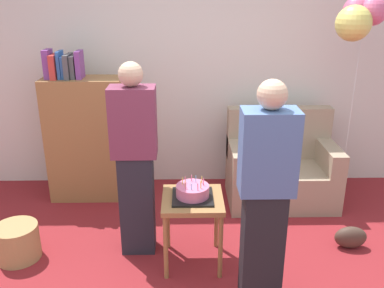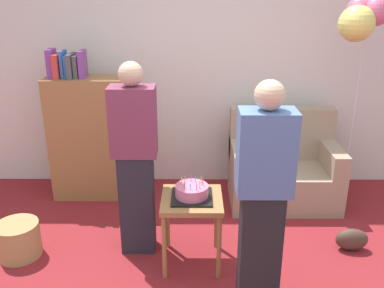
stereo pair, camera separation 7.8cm
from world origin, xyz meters
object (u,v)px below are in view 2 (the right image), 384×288
side_table (192,208)px  birthday_cake (192,192)px  bookshelf (89,136)px  couch (283,170)px  person_blowing_candles (135,160)px  wicker_basket (19,240)px  person_holding_cake (263,199)px  handbag (352,239)px  balloon_bunch (363,17)px

side_table → birthday_cake: 0.14m
bookshelf → couch: bearing=-3.2°
bookshelf → person_blowing_candles: 1.21m
wicker_basket → person_blowing_candles: bearing=6.4°
bookshelf → birthday_cake: bearing=-47.9°
side_table → wicker_basket: size_ratio=1.64×
couch → wicker_basket: size_ratio=3.06×
bookshelf → person_holding_cake: bearing=-46.9°
person_blowing_candles → wicker_basket: size_ratio=4.53×
birthday_cake → wicker_basket: (-1.46, 0.08, -0.49)m
couch → handbag: (0.43, -0.92, -0.24)m
side_table → wicker_basket: 1.51m
bookshelf → person_holding_cake: person_holding_cake is taller
wicker_basket → balloon_bunch: bearing=15.0°
birthday_cake → balloon_bunch: 2.13m
side_table → person_blowing_candles: (-0.46, 0.19, 0.33)m
birthday_cake → balloon_bunch: size_ratio=0.15×
birthday_cake → person_blowing_candles: (-0.46, 0.19, 0.19)m
balloon_bunch → bookshelf: bearing=172.5°
side_table → person_holding_cake: bearing=-44.6°
couch → person_blowing_candles: size_ratio=0.67×
couch → wicker_basket: (-2.41, -1.01, -0.19)m
side_table → wicker_basket: (-1.46, 0.08, -0.35)m
bookshelf → person_blowing_candles: (0.63, -1.02, 0.15)m
birthday_cake → person_holding_cake: bearing=-44.6°
wicker_basket → handbag: 2.85m
side_table → birthday_cake: size_ratio=1.85×
bookshelf → balloon_bunch: bearing=-7.5°
couch → person_holding_cake: (-0.48, -1.56, 0.49)m
person_blowing_candles → side_table: bearing=-14.9°
bookshelf → person_blowing_candles: size_ratio=0.97×
side_table → handbag: side_table is taller
bookshelf → handbag: 2.75m
person_holding_cake → wicker_basket: (-1.94, 0.54, -0.68)m
bookshelf → side_table: (1.09, -1.21, -0.18)m
wicker_basket → handbag: (2.85, 0.09, -0.05)m
person_blowing_candles → handbag: (1.84, -0.02, -0.73)m
person_holding_cake → couch: bearing=-100.3°
bookshelf → handbag: bearing=-22.7°
birthday_cake → person_holding_cake: 0.69m
person_holding_cake → wicker_basket: bearing=-8.9°
person_holding_cake → handbag: 1.33m
couch → birthday_cake: (-0.95, -1.09, 0.30)m
couch → balloon_bunch: bearing=-22.8°
side_table → person_holding_cake: size_ratio=0.36×
side_table → balloon_bunch: balloon_bunch is taller
birthday_cake → side_table: bearing=170.2°
couch → wicker_basket: couch is taller
birthday_cake → balloon_bunch: bearing=30.3°
birthday_cake → couch: bearing=48.9°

